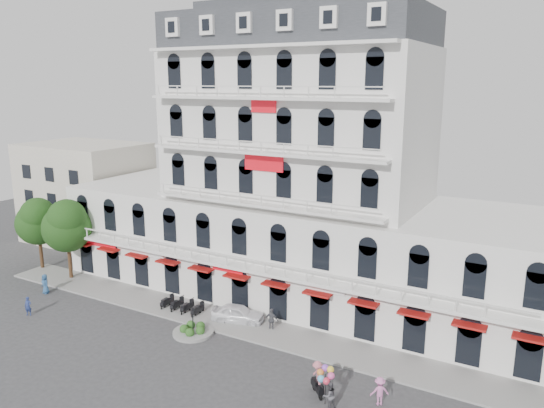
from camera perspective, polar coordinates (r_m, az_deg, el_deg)
The scene contains 15 objects.
ground at distance 37.36m, azimuth -10.56°, elevation -18.21°, with size 120.00×120.00×0.00m, color #38383A.
sidewalk at distance 43.68m, azimuth -2.79°, elevation -13.01°, with size 53.00×4.00×0.16m, color gray.
main_building at distance 47.99m, azimuth 2.82°, elevation 1.86°, with size 45.00×15.00×25.80m.
flank_building_west at distance 68.79m, azimuth -19.33°, elevation 1.18°, with size 14.00×10.00×12.00m, color beige.
traffic_island at distance 42.98m, azimuth -8.47°, elevation -13.34°, with size 3.20×3.20×1.60m.
parked_scooter_row at distance 46.97m, azimuth -9.62°, elevation -11.35°, with size 4.40×1.80×1.10m, color black, non-canonical shape.
tree_west_outer at distance 59.74m, azimuth -23.88°, elevation -1.56°, with size 4.50×4.48×7.76m.
tree_west_inner at distance 55.50m, azimuth -21.21°, elevation -2.02°, with size 4.76×4.76×8.25m.
parked_car at distance 44.32m, azimuth -3.70°, elevation -11.67°, with size 1.76×4.36×1.49m, color white.
rider_center at distance 34.93m, azimuth 4.91°, elevation -18.05°, with size 1.33×1.33×2.32m.
pedestrian_left at distance 54.00m, azimuth -23.21°, elevation -7.90°, with size 0.91×0.59×1.86m, color #2B5482.
pedestrian_mid at distance 42.74m, azimuth -0.04°, elevation -12.36°, with size 1.08×0.45×1.84m, color #4E4F55.
pedestrian_right at distance 34.75m, azimuth 11.50°, elevation -19.12°, with size 1.16×0.67×1.80m, color pink.
pedestrian_far at distance 49.82m, azimuth -24.76°, elevation -9.95°, with size 0.59×0.39×1.63m, color navy.
balloon_vendor at distance 33.89m, azimuth 6.06°, elevation -19.10°, with size 1.49×1.37×2.45m.
Camera 1 is at (21.11, -24.09, 19.23)m, focal length 35.00 mm.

